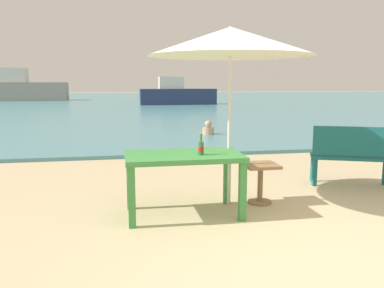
{
  "coord_description": "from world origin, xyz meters",
  "views": [
    {
      "loc": [
        -1.6,
        -3.37,
        1.62
      ],
      "look_at": [
        -0.42,
        3.0,
        0.6
      ],
      "focal_mm": 37.12,
      "sensor_mm": 36.0,
      "label": 1
    }
  ],
  "objects_px": {
    "beer_bottle_amber": "(201,147)",
    "bench_teal_center": "(352,152)",
    "boat_tanker": "(177,94)",
    "boat_barge": "(20,89)",
    "patio_umbrella": "(230,42)",
    "swimmer_person": "(208,129)",
    "picnic_table_green": "(184,163)",
    "side_table_wood": "(260,177)"
  },
  "relations": [
    {
      "from": "bench_teal_center",
      "to": "swimmer_person",
      "type": "height_order",
      "value": "bench_teal_center"
    },
    {
      "from": "picnic_table_green",
      "to": "beer_bottle_amber",
      "type": "xyz_separation_m",
      "value": [
        0.19,
        -0.1,
        0.2
      ]
    },
    {
      "from": "picnic_table_green",
      "to": "beer_bottle_amber",
      "type": "height_order",
      "value": "beer_bottle_amber"
    },
    {
      "from": "patio_umbrella",
      "to": "swimmer_person",
      "type": "height_order",
      "value": "patio_umbrella"
    },
    {
      "from": "boat_tanker",
      "to": "boat_barge",
      "type": "bearing_deg",
      "value": 146.36
    },
    {
      "from": "patio_umbrella",
      "to": "swimmer_person",
      "type": "bearing_deg",
      "value": 79.55
    },
    {
      "from": "side_table_wood",
      "to": "bench_teal_center",
      "type": "distance_m",
      "value": 1.79
    },
    {
      "from": "beer_bottle_amber",
      "to": "boat_barge",
      "type": "height_order",
      "value": "boat_barge"
    },
    {
      "from": "picnic_table_green",
      "to": "side_table_wood",
      "type": "xyz_separation_m",
      "value": [
        1.08,
        0.27,
        -0.3
      ]
    },
    {
      "from": "bench_teal_center",
      "to": "swimmer_person",
      "type": "xyz_separation_m",
      "value": [
        -0.94,
        5.9,
        -0.3
      ]
    },
    {
      "from": "bench_teal_center",
      "to": "boat_barge",
      "type": "xyz_separation_m",
      "value": [
        -11.5,
        29.6,
        0.49
      ]
    },
    {
      "from": "patio_umbrella",
      "to": "side_table_wood",
      "type": "bearing_deg",
      "value": -4.72
    },
    {
      "from": "patio_umbrella",
      "to": "boat_tanker",
      "type": "distance_m",
      "value": 22.37
    },
    {
      "from": "picnic_table_green",
      "to": "beer_bottle_amber",
      "type": "distance_m",
      "value": 0.3
    },
    {
      "from": "beer_bottle_amber",
      "to": "boat_tanker",
      "type": "distance_m",
      "value": 22.79
    },
    {
      "from": "beer_bottle_amber",
      "to": "swimmer_person",
      "type": "distance_m",
      "value": 7.05
    },
    {
      "from": "picnic_table_green",
      "to": "patio_umbrella",
      "type": "xyz_separation_m",
      "value": [
        0.65,
        0.31,
        1.47
      ]
    },
    {
      "from": "picnic_table_green",
      "to": "patio_umbrella",
      "type": "relative_size",
      "value": 0.61
    },
    {
      "from": "picnic_table_green",
      "to": "bench_teal_center",
      "type": "xyz_separation_m",
      "value": [
        2.77,
        0.83,
        -0.11
      ]
    },
    {
      "from": "side_table_wood",
      "to": "bench_teal_center",
      "type": "bearing_deg",
      "value": 18.27
    },
    {
      "from": "swimmer_person",
      "to": "boat_tanker",
      "type": "xyz_separation_m",
      "value": [
        1.37,
        15.76,
        0.52
      ]
    },
    {
      "from": "boat_tanker",
      "to": "patio_umbrella",
      "type": "bearing_deg",
      "value": -96.57
    },
    {
      "from": "boat_tanker",
      "to": "boat_barge",
      "type": "distance_m",
      "value": 14.34
    },
    {
      "from": "side_table_wood",
      "to": "boat_barge",
      "type": "xyz_separation_m",
      "value": [
        -9.81,
        30.16,
        0.68
      ]
    },
    {
      "from": "beer_bottle_amber",
      "to": "bench_teal_center",
      "type": "relative_size",
      "value": 0.21
    },
    {
      "from": "side_table_wood",
      "to": "bench_teal_center",
      "type": "height_order",
      "value": "bench_teal_center"
    },
    {
      "from": "picnic_table_green",
      "to": "side_table_wood",
      "type": "distance_m",
      "value": 1.16
    },
    {
      "from": "swimmer_person",
      "to": "patio_umbrella",
      "type": "bearing_deg",
      "value": -100.45
    },
    {
      "from": "beer_bottle_amber",
      "to": "bench_teal_center",
      "type": "xyz_separation_m",
      "value": [
        2.58,
        0.93,
        -0.31
      ]
    },
    {
      "from": "patio_umbrella",
      "to": "boat_tanker",
      "type": "height_order",
      "value": "patio_umbrella"
    },
    {
      "from": "beer_bottle_amber",
      "to": "swimmer_person",
      "type": "height_order",
      "value": "beer_bottle_amber"
    },
    {
      "from": "picnic_table_green",
      "to": "bench_teal_center",
      "type": "relative_size",
      "value": 1.12
    },
    {
      "from": "bench_teal_center",
      "to": "boat_tanker",
      "type": "height_order",
      "value": "boat_tanker"
    },
    {
      "from": "swimmer_person",
      "to": "boat_barge",
      "type": "bearing_deg",
      "value": 114.02
    },
    {
      "from": "picnic_table_green",
      "to": "bench_teal_center",
      "type": "bearing_deg",
      "value": 16.63
    },
    {
      "from": "side_table_wood",
      "to": "boat_tanker",
      "type": "bearing_deg",
      "value": 84.54
    },
    {
      "from": "beer_bottle_amber",
      "to": "boat_barge",
      "type": "xyz_separation_m",
      "value": [
        -8.92,
        30.53,
        0.18
      ]
    },
    {
      "from": "picnic_table_green",
      "to": "side_table_wood",
      "type": "bearing_deg",
      "value": 14.0
    },
    {
      "from": "beer_bottle_amber",
      "to": "bench_teal_center",
      "type": "distance_m",
      "value": 2.76
    },
    {
      "from": "bench_teal_center",
      "to": "boat_barge",
      "type": "relative_size",
      "value": 0.17
    },
    {
      "from": "side_table_wood",
      "to": "swimmer_person",
      "type": "relative_size",
      "value": 1.32
    },
    {
      "from": "beer_bottle_amber",
      "to": "picnic_table_green",
      "type": "bearing_deg",
      "value": 151.46
    }
  ]
}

